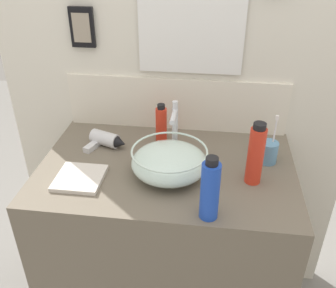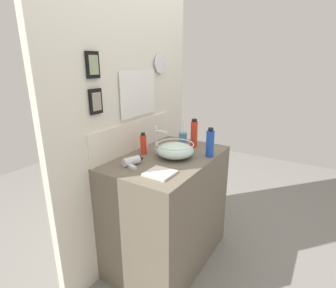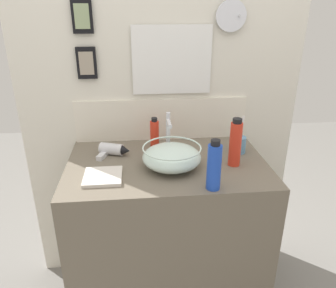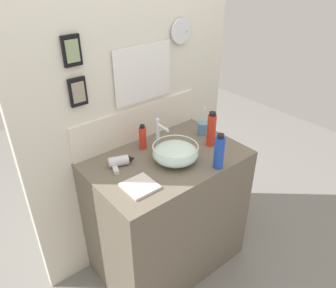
# 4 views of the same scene
# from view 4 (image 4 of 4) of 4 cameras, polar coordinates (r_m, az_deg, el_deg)

# --- Properties ---
(ground_plane) EXTENTS (6.00, 6.00, 0.00)m
(ground_plane) POSITION_cam_4_polar(r_m,az_deg,el_deg) (2.70, -0.09, -19.15)
(ground_plane) COLOR gray
(vanity_counter) EXTENTS (1.00, 0.64, 0.93)m
(vanity_counter) POSITION_cam_4_polar(r_m,az_deg,el_deg) (2.36, -0.10, -11.88)
(vanity_counter) COLOR #6B6051
(vanity_counter) RESTS_ON ground
(back_panel) EXTENTS (1.59, 0.10, 2.35)m
(back_panel) POSITION_cam_4_polar(r_m,az_deg,el_deg) (2.21, -5.95, 6.87)
(back_panel) COLOR silver
(back_panel) RESTS_ON ground
(glass_bowl_sink) EXTENTS (0.29, 0.29, 0.11)m
(glass_bowl_sink) POSITION_cam_4_polar(r_m,az_deg,el_deg) (2.02, 1.30, -1.55)
(glass_bowl_sink) COLOR silver
(glass_bowl_sink) RESTS_ON vanity_counter
(faucet) EXTENTS (0.02, 0.12, 0.22)m
(faucet) POSITION_cam_4_polar(r_m,az_deg,el_deg) (2.09, -1.56, 1.93)
(faucet) COLOR silver
(faucet) RESTS_ON vanity_counter
(hair_drier) EXTENTS (0.18, 0.13, 0.06)m
(hair_drier) POSITION_cam_4_polar(r_m,az_deg,el_deg) (2.01, -8.25, -3.02)
(hair_drier) COLOR silver
(hair_drier) RESTS_ON vanity_counter
(toothbrush_cup) EXTENTS (0.07, 0.07, 0.20)m
(toothbrush_cup) POSITION_cam_4_polar(r_m,az_deg,el_deg) (2.34, 6.09, 2.75)
(toothbrush_cup) COLOR #598CB2
(toothbrush_cup) RESTS_ON vanity_counter
(spray_bottle) EXTENTS (0.05, 0.05, 0.17)m
(spray_bottle) POSITION_cam_4_polar(r_m,az_deg,el_deg) (2.14, -4.43, 1.14)
(spray_bottle) COLOR red
(spray_bottle) RESTS_ON vanity_counter
(soap_dispenser) EXTENTS (0.06, 0.06, 0.23)m
(soap_dispenser) POSITION_cam_4_polar(r_m,az_deg,el_deg) (1.96, 8.89, -1.37)
(soap_dispenser) COLOR blue
(soap_dispenser) RESTS_ON vanity_counter
(lotion_bottle) EXTENTS (0.06, 0.06, 0.24)m
(lotion_bottle) POSITION_cam_4_polar(r_m,az_deg,el_deg) (2.18, 7.56, 2.51)
(lotion_bottle) COLOR red
(lotion_bottle) RESTS_ON vanity_counter
(hand_towel) EXTENTS (0.17, 0.18, 0.02)m
(hand_towel) POSITION_cam_4_polar(r_m,az_deg,el_deg) (1.83, -4.94, -7.32)
(hand_towel) COLOR silver
(hand_towel) RESTS_ON vanity_counter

